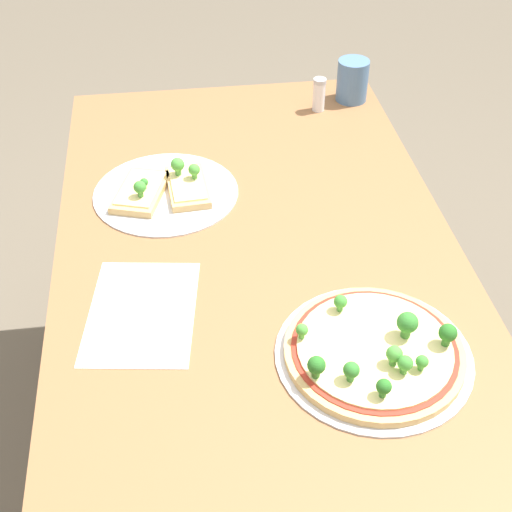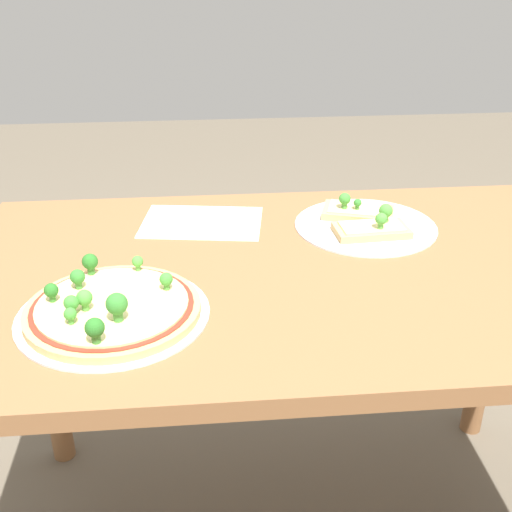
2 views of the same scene
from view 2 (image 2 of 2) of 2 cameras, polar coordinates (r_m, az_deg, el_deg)
The scene contains 4 objects.
dining_table at distance 1.30m, azimuth 3.54°, elevation -4.79°, with size 1.32×0.79×0.76m.
pizza_tray_whole at distance 1.11m, azimuth -12.72°, elevation -4.55°, with size 0.33×0.33×0.07m.
pizza_tray_slice at distance 1.44m, azimuth 9.68°, elevation 3.04°, with size 0.31×0.31×0.06m.
paper_menu at distance 1.44m, azimuth -4.84°, elevation 3.02°, with size 0.26×0.19×0.00m, color white.
Camera 2 is at (0.18, 1.09, 1.34)m, focal length 45.00 mm.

